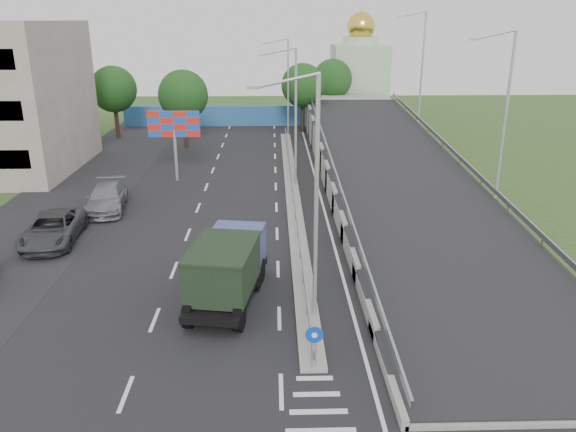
{
  "coord_description": "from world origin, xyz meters",
  "views": [
    {
      "loc": [
        -1.42,
        -15.16,
        12.09
      ],
      "look_at": [
        -0.63,
        12.98,
        2.2
      ],
      "focal_mm": 35.0,
      "sensor_mm": 36.0,
      "label": 1
    }
  ],
  "objects_px": {
    "lamp_post_near": "(312,188)",
    "lamp_post_mid": "(293,110)",
    "billboard": "(174,128)",
    "dump_truck": "(228,266)",
    "sign_bollard": "(314,347)",
    "parked_car_d": "(107,198)",
    "parked_car_c": "(53,229)",
    "lamp_post_far": "(286,82)",
    "church": "(359,74)"
  },
  "relations": [
    {
      "from": "sign_bollard",
      "to": "parked_car_c",
      "type": "distance_m",
      "value": 19.04
    },
    {
      "from": "lamp_post_mid",
      "to": "church",
      "type": "distance_m",
      "value": 35.41
    },
    {
      "from": "lamp_post_far",
      "to": "dump_truck",
      "type": "height_order",
      "value": "lamp_post_far"
    },
    {
      "from": "lamp_post_near",
      "to": "parked_car_d",
      "type": "distance_m",
      "value": 20.12
    },
    {
      "from": "church",
      "to": "parked_car_c",
      "type": "bearing_deg",
      "value": -118.1
    },
    {
      "from": "lamp_post_far",
      "to": "billboard",
      "type": "bearing_deg",
      "value": -116.84
    },
    {
      "from": "church",
      "to": "dump_truck",
      "type": "bearing_deg",
      "value": -104.48
    },
    {
      "from": "lamp_post_near",
      "to": "lamp_post_mid",
      "type": "height_order",
      "value": "same"
    },
    {
      "from": "sign_bollard",
      "to": "dump_truck",
      "type": "distance_m",
      "value": 6.69
    },
    {
      "from": "parked_car_d",
      "to": "billboard",
      "type": "bearing_deg",
      "value": 55.72
    },
    {
      "from": "lamp_post_far",
      "to": "parked_car_d",
      "type": "xyz_separation_m",
      "value": [
        -12.64,
        -25.15,
        -4.97
      ]
    },
    {
      "from": "billboard",
      "to": "lamp_post_mid",
      "type": "bearing_deg",
      "value": -12.38
    },
    {
      "from": "parked_car_d",
      "to": "lamp_post_near",
      "type": "bearing_deg",
      "value": -57.58
    },
    {
      "from": "lamp_post_mid",
      "to": "dump_truck",
      "type": "height_order",
      "value": "lamp_post_mid"
    },
    {
      "from": "sign_bollard",
      "to": "lamp_post_mid",
      "type": "distance_m",
      "value": 24.3
    },
    {
      "from": "lamp_post_far",
      "to": "church",
      "type": "height_order",
      "value": "church"
    },
    {
      "from": "sign_bollard",
      "to": "lamp_post_mid",
      "type": "height_order",
      "value": "lamp_post_mid"
    },
    {
      "from": "dump_truck",
      "to": "parked_car_d",
      "type": "bearing_deg",
      "value": 134.23
    },
    {
      "from": "lamp_post_near",
      "to": "dump_truck",
      "type": "relative_size",
      "value": 1.44
    },
    {
      "from": "lamp_post_far",
      "to": "dump_truck",
      "type": "distance_m",
      "value": 38.53
    },
    {
      "from": "parked_car_d",
      "to": "lamp_post_far",
      "type": "bearing_deg",
      "value": 55.32
    },
    {
      "from": "sign_bollard",
      "to": "parked_car_d",
      "type": "relative_size",
      "value": 0.29
    },
    {
      "from": "church",
      "to": "lamp_post_near",
      "type": "bearing_deg",
      "value": -100.38
    },
    {
      "from": "parked_car_c",
      "to": "parked_car_d",
      "type": "relative_size",
      "value": 1.02
    },
    {
      "from": "sign_bollard",
      "to": "billboard",
      "type": "distance_m",
      "value": 27.53
    },
    {
      "from": "billboard",
      "to": "dump_truck",
      "type": "bearing_deg",
      "value": -74.64
    },
    {
      "from": "lamp_post_mid",
      "to": "church",
      "type": "height_order",
      "value": "church"
    },
    {
      "from": "parked_car_c",
      "to": "dump_truck",
      "type": "bearing_deg",
      "value": -39.36
    },
    {
      "from": "sign_bollard",
      "to": "lamp_post_mid",
      "type": "relative_size",
      "value": 0.17
    },
    {
      "from": "lamp_post_far",
      "to": "church",
      "type": "distance_m",
      "value": 17.15
    },
    {
      "from": "lamp_post_mid",
      "to": "church",
      "type": "relative_size",
      "value": 0.73
    },
    {
      "from": "billboard",
      "to": "dump_truck",
      "type": "distance_m",
      "value": 21.04
    },
    {
      "from": "sign_bollard",
      "to": "billboard",
      "type": "bearing_deg",
      "value": 109.21
    },
    {
      "from": "lamp_post_far",
      "to": "parked_car_d",
      "type": "bearing_deg",
      "value": -116.69
    },
    {
      "from": "billboard",
      "to": "lamp_post_far",
      "type": "bearing_deg",
      "value": 63.16
    },
    {
      "from": "sign_bollard",
      "to": "parked_car_d",
      "type": "bearing_deg",
      "value": 123.87
    },
    {
      "from": "dump_truck",
      "to": "parked_car_c",
      "type": "xyz_separation_m",
      "value": [
        -10.51,
        7.23,
        -0.82
      ]
    },
    {
      "from": "sign_bollard",
      "to": "lamp_post_near",
      "type": "xyz_separation_m",
      "value": [
        0.11,
        3.83,
        4.77
      ]
    },
    {
      "from": "church",
      "to": "dump_truck",
      "type": "xyz_separation_m",
      "value": [
        -13.47,
        -52.14,
        -3.67
      ]
    },
    {
      "from": "dump_truck",
      "to": "parked_car_c",
      "type": "distance_m",
      "value": 12.79
    },
    {
      "from": "lamp_post_near",
      "to": "lamp_post_mid",
      "type": "relative_size",
      "value": 1.0
    },
    {
      "from": "dump_truck",
      "to": "sign_bollard",
      "type": "bearing_deg",
      "value": -49.31
    },
    {
      "from": "lamp_post_near",
      "to": "lamp_post_far",
      "type": "height_order",
      "value": "same"
    },
    {
      "from": "church",
      "to": "parked_car_c",
      "type": "xyz_separation_m",
      "value": [
        -23.98,
        -44.91,
        -4.49
      ]
    },
    {
      "from": "parked_car_d",
      "to": "dump_truck",
      "type": "bearing_deg",
      "value": -63.08
    },
    {
      "from": "sign_bollard",
      "to": "parked_car_d",
      "type": "height_order",
      "value": "sign_bollard"
    },
    {
      "from": "billboard",
      "to": "dump_truck",
      "type": "height_order",
      "value": "billboard"
    },
    {
      "from": "church",
      "to": "dump_truck",
      "type": "relative_size",
      "value": 1.97
    },
    {
      "from": "lamp_post_near",
      "to": "parked_car_d",
      "type": "bearing_deg",
      "value": 130.42
    },
    {
      "from": "billboard",
      "to": "parked_car_c",
      "type": "bearing_deg",
      "value": -111.1
    }
  ]
}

